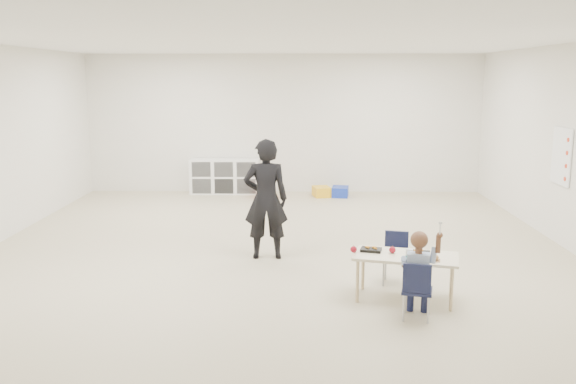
{
  "coord_description": "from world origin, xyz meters",
  "views": [
    {
      "loc": [
        0.29,
        -7.93,
        2.34
      ],
      "look_at": [
        0.16,
        -0.05,
        0.85
      ],
      "focal_mm": 38.0,
      "sensor_mm": 36.0,
      "label": 1
    }
  ],
  "objects_px": {
    "chair_near": "(417,289)",
    "cubby_shelf": "(225,176)",
    "table": "(405,277)",
    "adult": "(266,199)",
    "child": "(418,273)"
  },
  "relations": [
    {
      "from": "child",
      "to": "adult",
      "type": "xyz_separation_m",
      "value": [
        -1.59,
        2.02,
        0.32
      ]
    },
    {
      "from": "table",
      "to": "adult",
      "type": "xyz_separation_m",
      "value": [
        -1.56,
        1.51,
        0.53
      ]
    },
    {
      "from": "table",
      "to": "chair_near",
      "type": "height_order",
      "value": "chair_near"
    },
    {
      "from": "chair_near",
      "to": "cubby_shelf",
      "type": "distance_m",
      "value": 7.04
    },
    {
      "from": "chair_near",
      "to": "child",
      "type": "height_order",
      "value": "child"
    },
    {
      "from": "child",
      "to": "cubby_shelf",
      "type": "distance_m",
      "value": 7.04
    },
    {
      "from": "table",
      "to": "adult",
      "type": "relative_size",
      "value": 0.75
    },
    {
      "from": "child",
      "to": "cubby_shelf",
      "type": "bearing_deg",
      "value": 126.17
    },
    {
      "from": "table",
      "to": "child",
      "type": "xyz_separation_m",
      "value": [
        0.03,
        -0.51,
        0.22
      ]
    },
    {
      "from": "table",
      "to": "cubby_shelf",
      "type": "xyz_separation_m",
      "value": [
        -2.63,
        6.0,
        0.1
      ]
    },
    {
      "from": "cubby_shelf",
      "to": "adult",
      "type": "relative_size",
      "value": 0.89
    },
    {
      "from": "chair_near",
      "to": "cubby_shelf",
      "type": "bearing_deg",
      "value": 126.17
    },
    {
      "from": "child",
      "to": "table",
      "type": "bearing_deg",
      "value": 107.05
    },
    {
      "from": "chair_near",
      "to": "adult",
      "type": "relative_size",
      "value": 0.38
    },
    {
      "from": "cubby_shelf",
      "to": "chair_near",
      "type": "bearing_deg",
      "value": -67.8
    }
  ]
}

